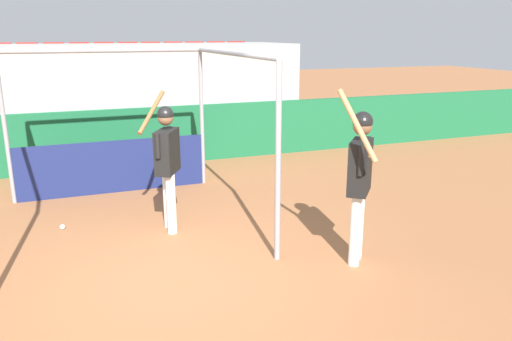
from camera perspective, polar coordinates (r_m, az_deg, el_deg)
name	(u,v)px	position (r m, az deg, el deg)	size (l,w,h in m)	color
ground_plane	(176,284)	(5.77, -9.17, -12.65)	(60.00, 60.00, 0.00)	#935B38
outfield_wall	(120,139)	(10.62, -15.30, 3.53)	(24.00, 0.12, 1.22)	#196038
bleacher_section	(112,100)	(11.76, -16.17, 7.73)	(8.15, 2.40, 2.50)	#9E9E99
batting_cage	(115,138)	(8.11, -15.84, 3.61)	(3.28, 3.56, 2.45)	gray
player_batter	(167,156)	(6.93, -10.14, 1.60)	(0.59, 0.96, 1.90)	white
player_waiting	(360,173)	(5.93, 11.78, -0.23)	(0.63, 0.80, 2.12)	white
baseball	(62,227)	(7.65, -21.24, -6.04)	(0.07, 0.07, 0.07)	white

